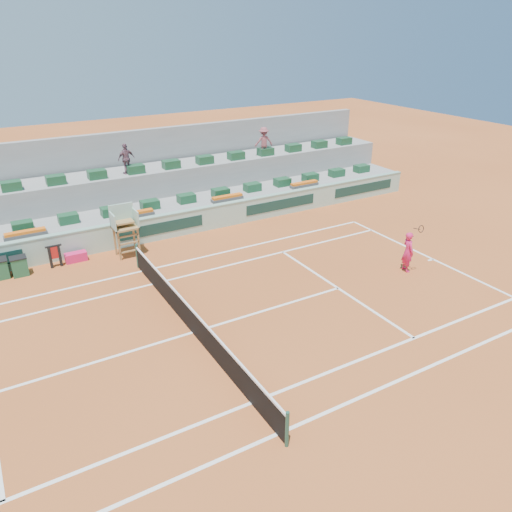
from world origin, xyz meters
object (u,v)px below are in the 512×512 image
Objects in this scene: umpire_chair at (124,224)px; drink_cooler_a at (19,266)px; tennis_player at (408,252)px; player_bag at (76,257)px.

umpire_chair is 4.71m from drink_cooler_a.
drink_cooler_a is 0.37× the size of tennis_player.
umpire_chair is 1.05× the size of tennis_player.
drink_cooler_a is 16.55m from tennis_player.
umpire_chair reaches higher than tennis_player.
tennis_player reaches higher than player_bag.
player_bag is at bearing 5.50° from drink_cooler_a.
player_bag is 0.39× the size of umpire_chair.
drink_cooler_a is at bearing 151.38° from tennis_player.
drink_cooler_a is at bearing -174.50° from player_bag.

